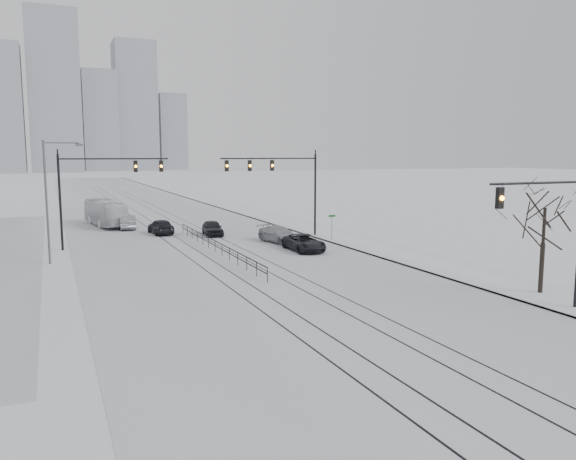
# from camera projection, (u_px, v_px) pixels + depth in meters

# --- Properties ---
(ground) EXTENTS (500.00, 500.00, 0.00)m
(ground) POSITION_uv_depth(u_px,v_px,m) (461.00, 395.00, 18.66)
(ground) COLOR white
(ground) RESTS_ON ground
(road) EXTENTS (22.00, 260.00, 0.02)m
(road) POSITION_uv_depth(u_px,v_px,m) (153.00, 216.00, 73.38)
(road) COLOR silver
(road) RESTS_ON ground
(sidewalk_east) EXTENTS (5.00, 260.00, 0.16)m
(sidewalk_east) POSITION_uv_depth(u_px,v_px,m) (250.00, 211.00, 78.61)
(sidewalk_east) COLOR white
(sidewalk_east) RESTS_ON ground
(curb) EXTENTS (0.10, 260.00, 0.12)m
(curb) POSITION_uv_depth(u_px,v_px,m) (234.00, 212.00, 77.66)
(curb) COLOR gray
(curb) RESTS_ON ground
(tram_rails) EXTENTS (5.30, 180.00, 0.01)m
(tram_rails) POSITION_uv_depth(u_px,v_px,m) (187.00, 236.00, 55.14)
(tram_rails) COLOR black
(tram_rails) RESTS_ON ground
(skyline) EXTENTS (96.00, 48.00, 72.00)m
(skyline) POSITION_uv_depth(u_px,v_px,m) (84.00, 106.00, 266.07)
(skyline) COLOR #8F949D
(skyline) RESTS_ON ground
(traffic_mast_near) EXTENTS (6.10, 0.37, 7.00)m
(traffic_mast_near) POSITION_uv_depth(u_px,v_px,m) (558.00, 224.00, 27.70)
(traffic_mast_near) COLOR black
(traffic_mast_near) RESTS_ON ground
(traffic_mast_ne) EXTENTS (9.60, 0.37, 8.00)m
(traffic_mast_ne) POSITION_uv_depth(u_px,v_px,m) (283.00, 178.00, 52.97)
(traffic_mast_ne) COLOR black
(traffic_mast_ne) RESTS_ON ground
(traffic_mast_nw) EXTENTS (9.10, 0.37, 8.00)m
(traffic_mast_nw) POSITION_uv_depth(u_px,v_px,m) (97.00, 183.00, 47.44)
(traffic_mast_nw) COLOR black
(traffic_mast_nw) RESTS_ON ground
(street_light_west) EXTENTS (2.73, 0.25, 9.00)m
(street_light_west) POSITION_uv_depth(u_px,v_px,m) (51.00, 193.00, 40.59)
(street_light_west) COLOR #595B60
(street_light_west) RESTS_ON ground
(bare_tree) EXTENTS (4.40, 4.40, 6.10)m
(bare_tree) POSITION_uv_depth(u_px,v_px,m) (545.00, 217.00, 31.39)
(bare_tree) COLOR black
(bare_tree) RESTS_ON ground
(median_fence) EXTENTS (0.06, 24.00, 1.00)m
(median_fence) POSITION_uv_depth(u_px,v_px,m) (215.00, 246.00, 45.95)
(median_fence) COLOR black
(median_fence) RESTS_ON ground
(street_sign) EXTENTS (0.70, 0.06, 2.40)m
(street_sign) POSITION_uv_depth(u_px,v_px,m) (332.00, 223.00, 52.21)
(street_sign) COLOR #595B60
(street_sign) RESTS_ON ground
(sedan_sb_inner) EXTENTS (2.19, 4.68, 1.55)m
(sedan_sb_inner) POSITION_uv_depth(u_px,v_px,m) (161.00, 227.00, 56.38)
(sedan_sb_inner) COLOR black
(sedan_sb_inner) RESTS_ON ground
(sedan_sb_outer) EXTENTS (1.92, 4.64, 1.49)m
(sedan_sb_outer) POSITION_uv_depth(u_px,v_px,m) (127.00, 222.00, 60.21)
(sedan_sb_outer) COLOR #919298
(sedan_sb_outer) RESTS_ON ground
(sedan_nb_front) EXTENTS (2.35, 5.01, 1.38)m
(sedan_nb_front) POSITION_uv_depth(u_px,v_px,m) (304.00, 243.00, 46.53)
(sedan_nb_front) COLOR black
(sedan_nb_front) RESTS_ON ground
(sedan_nb_right) EXTENTS (3.03, 5.34, 1.46)m
(sedan_nb_right) POSITION_uv_depth(u_px,v_px,m) (279.00, 235.00, 50.95)
(sedan_nb_right) COLOR #A0A3A8
(sedan_nb_right) RESTS_ON ground
(sedan_nb_far) EXTENTS (2.23, 4.50, 1.47)m
(sedan_nb_far) POSITION_uv_depth(u_px,v_px,m) (213.00, 228.00, 55.54)
(sedan_nb_far) COLOR black
(sedan_nb_far) RESTS_ON ground
(box_truck) EXTENTS (3.89, 10.57, 2.88)m
(box_truck) POSITION_uv_depth(u_px,v_px,m) (105.00, 213.00, 63.01)
(box_truck) COLOR silver
(box_truck) RESTS_ON ground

